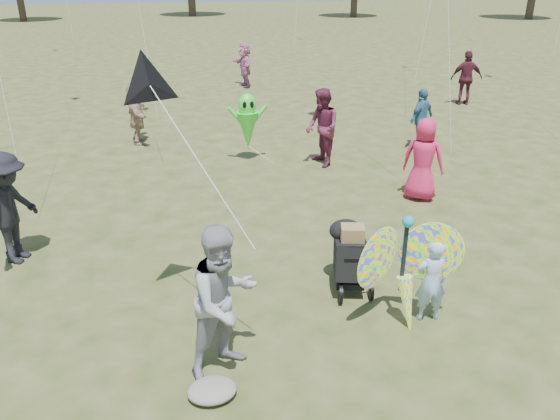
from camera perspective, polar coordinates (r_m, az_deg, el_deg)
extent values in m
plane|color=#51592B|center=(7.85, 3.83, -11.64)|extent=(160.00, 160.00, 0.00)
imported|color=#98B5D7|center=(7.85, 15.51, -7.16)|extent=(0.48, 0.34, 1.23)
imported|color=#939398|center=(6.56, -5.86, -9.42)|extent=(1.18, 1.11, 1.93)
ellipsoid|color=gray|center=(6.69, -7.12, -18.19)|extent=(0.58, 0.47, 0.18)
imported|color=#D12151|center=(11.89, 14.74, 5.14)|extent=(1.03, 0.97, 1.77)
imported|color=black|center=(9.98, -26.39, 0.14)|extent=(1.10, 1.40, 1.90)
imported|color=teal|center=(15.60, 14.55, 9.28)|extent=(1.02, 0.83, 1.63)
imported|color=tan|center=(15.99, -14.77, 9.71)|extent=(0.59, 1.59, 1.69)
imported|color=maroon|center=(13.63, 4.42, 8.56)|extent=(0.84, 1.02, 1.92)
imported|color=#501A29|center=(21.24, 18.90, 12.92)|extent=(1.19, 0.70, 1.91)
imported|color=#C06D96|center=(23.50, -3.71, 14.89)|extent=(0.81, 1.71, 1.78)
cube|color=black|center=(8.37, 7.32, -4.90)|extent=(0.66, 0.95, 0.71)
cube|color=black|center=(8.53, 7.20, -6.85)|extent=(0.57, 0.77, 0.10)
ellipsoid|color=black|center=(8.42, 6.88, -2.14)|extent=(0.51, 0.45, 0.33)
cylinder|color=black|center=(8.21, 6.37, -8.68)|extent=(0.12, 0.30, 0.30)
cylinder|color=black|center=(8.36, 9.53, -8.24)|extent=(0.12, 0.30, 0.30)
cylinder|color=black|center=(8.95, 6.23, -6.02)|extent=(0.10, 0.23, 0.22)
cylinder|color=black|center=(7.77, 8.63, -3.78)|extent=(0.43, 0.14, 0.03)
cube|color=olive|center=(8.14, 7.58, -2.54)|extent=(0.40, 0.36, 0.26)
ellipsoid|color=#F43726|center=(7.37, 10.20, -5.00)|extent=(0.98, 0.71, 1.24)
ellipsoid|color=#F43726|center=(7.67, 15.49, -4.32)|extent=(0.98, 0.71, 1.24)
cylinder|color=black|center=(7.55, 12.81, -4.92)|extent=(0.06, 0.06, 1.00)
cone|color=#F43726|center=(7.79, 13.20, -9.92)|extent=(0.36, 0.49, 0.93)
sphere|color=teal|center=(7.29, 13.26, -1.20)|extent=(0.16, 0.16, 0.16)
cone|color=black|center=(6.93, -13.55, 12.69)|extent=(0.89, 0.62, 0.81)
cylinder|color=silver|center=(6.56, -8.25, 4.65)|extent=(1.07, 1.27, 1.73)
cone|color=#3CE736|center=(13.98, -3.39, 8.29)|extent=(0.56, 0.56, 0.95)
ellipsoid|color=#3CE736|center=(13.82, -3.46, 10.89)|extent=(0.44, 0.39, 0.57)
ellipsoid|color=black|center=(13.62, -3.72, 10.90)|extent=(0.10, 0.05, 0.17)
ellipsoid|color=black|center=(13.65, -2.96, 10.95)|extent=(0.10, 0.05, 0.17)
cylinder|color=#3CE736|center=(13.83, -4.67, 9.80)|extent=(0.43, 0.10, 0.49)
cylinder|color=#3CE736|center=(13.92, -2.19, 9.95)|extent=(0.43, 0.10, 0.49)
cylinder|color=silver|center=(14.01, -1.98, 5.79)|extent=(0.61, 0.41, 0.41)
cylinder|color=#3A2D21|center=(59.43, -25.52, 19.20)|extent=(0.63, 0.63, 3.78)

